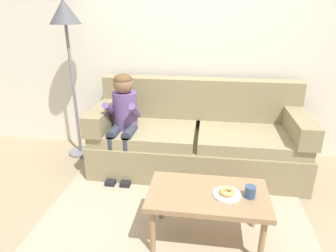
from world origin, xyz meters
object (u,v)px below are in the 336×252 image
couch (197,139)px  donut (227,192)px  toy_controller (238,204)px  floor_lamp (66,29)px  coffee_table (208,198)px  mug (250,192)px  person_child (123,115)px

couch → donut: 1.22m
couch → toy_controller: bearing=-58.6°
donut → floor_lamp: (-1.76, 1.32, 1.05)m
coffee_table → toy_controller: 0.66m
coffee_table → floor_lamp: floor_lamp is taller
toy_controller → floor_lamp: 2.56m
couch → floor_lamp: size_ratio=1.25×
toy_controller → floor_lamp: bearing=140.7°
coffee_table → mug: (0.30, -0.01, 0.10)m
coffee_table → floor_lamp: size_ratio=0.49×
toy_controller → floor_lamp: size_ratio=0.12×
mug → toy_controller: 0.66m
couch → coffee_table: 1.18m
coffee_table → floor_lamp: bearing=141.0°
person_child → toy_controller: (1.21, -0.50, -0.65)m
person_child → floor_lamp: size_ratio=0.60×
person_child → donut: bearing=-42.6°
donut → couch: bearing=103.2°
coffee_table → donut: bearing=-5.0°
mug → coffee_table: bearing=178.0°
mug → toy_controller: mug is taller
person_child → mug: 1.58m
donut → floor_lamp: 2.43m
mug → floor_lamp: (-1.92, 1.32, 1.03)m
person_child → toy_controller: size_ratio=4.87×
person_child → floor_lamp: 1.15m
floor_lamp → donut: bearing=-37.0°
couch → donut: couch is taller
coffee_table → toy_controller: coffee_table is taller
couch → mug: couch is taller
mug → toy_controller: (-0.01, 0.48, -0.46)m
donut → toy_controller: (0.15, 0.48, -0.44)m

